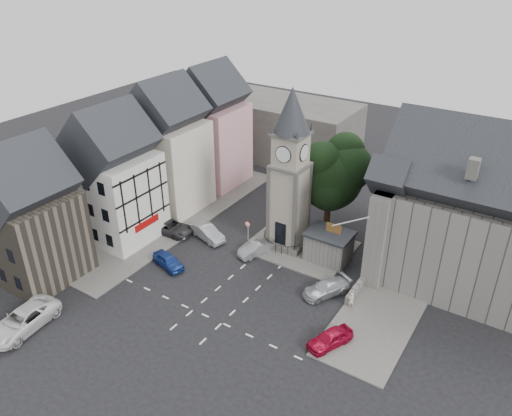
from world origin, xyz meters
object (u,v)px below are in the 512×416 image
Objects in this scene: car_west_blue at (168,261)px; pedestrian at (351,300)px; stone_shelter at (329,246)px; clock_tower at (290,171)px; car_east_red at (330,338)px.

pedestrian is at bearing -62.24° from car_west_blue.
stone_shelter reaches higher than pedestrian.
clock_tower reaches higher than stone_shelter.
car_west_blue is 2.49× the size of pedestrian.
clock_tower is 14.42m from car_west_blue.
car_east_red is (9.98, -10.99, -7.46)m from clock_tower.
car_east_red reaches higher than car_west_blue.
car_east_red is 2.54× the size of pedestrian.
car_east_red is at bearing 50.02° from pedestrian.
stone_shelter reaches higher than car_east_red.
stone_shelter reaches higher than car_west_blue.
stone_shelter is 2.83× the size of pedestrian.
car_west_blue is at bearing -32.24° from pedestrian.
clock_tower is 3.78× the size of stone_shelter.
pedestrian reaches higher than car_west_blue.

